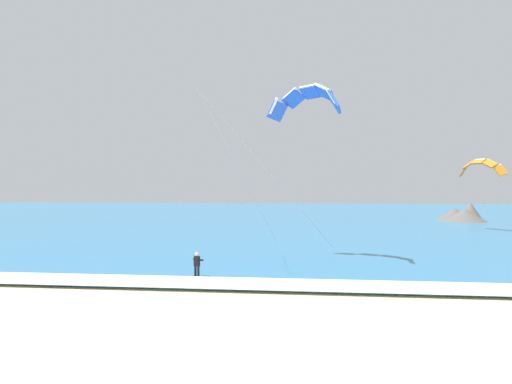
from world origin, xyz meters
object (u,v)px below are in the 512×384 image
(surfboard, at_px, (197,280))
(kite_primary, at_px, (307,99))
(kitesurfer, at_px, (197,264))
(kite_distant, at_px, (480,166))

(surfboard, xyz_separation_m, kite_primary, (6.58, 8.08, 12.24))
(kitesurfer, bearing_deg, kite_primary, 50.79)
(surfboard, xyz_separation_m, kitesurfer, (0.00, 0.02, 0.91))
(kite_distant, bearing_deg, surfboard, -131.16)
(surfboard, relative_size, kite_primary, 0.12)
(kite_primary, xyz_separation_m, kite_distant, (21.10, 23.58, -4.16))
(surfboard, height_order, kite_distant, kite_distant)
(kite_primary, bearing_deg, surfboard, -129.16)
(kite_primary, distance_m, kite_distant, 31.92)
(surfboard, distance_m, kitesurfer, 0.91)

